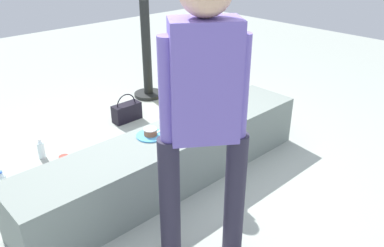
# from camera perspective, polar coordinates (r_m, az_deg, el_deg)

# --- Properties ---
(ground_plane) EXTENTS (12.00, 12.00, 0.00)m
(ground_plane) POSITION_cam_1_polar(r_m,az_deg,el_deg) (3.24, -2.71, -8.37)
(ground_plane) COLOR #9BA39A
(concrete_ledge) EXTENTS (2.57, 0.50, 0.44)m
(concrete_ledge) POSITION_cam_1_polar(r_m,az_deg,el_deg) (3.12, -2.80, -5.01)
(concrete_ledge) COLOR gray
(concrete_ledge) RESTS_ON ground_plane
(child_seated) EXTENTS (0.28, 0.34, 0.48)m
(child_seated) POSITION_cam_1_polar(r_m,az_deg,el_deg) (3.01, -0.88, 3.10)
(child_seated) COLOR #141A52
(child_seated) RESTS_ON concrete_ledge
(adult_standing) EXTENTS (0.44, 0.38, 1.74)m
(adult_standing) POSITION_cam_1_polar(r_m,az_deg,el_deg) (2.03, 1.78, 3.34)
(adult_standing) COLOR #292639
(adult_standing) RESTS_ON ground_plane
(cake_plate) EXTENTS (0.22, 0.22, 0.07)m
(cake_plate) POSITION_cam_1_polar(r_m,az_deg,el_deg) (2.97, -6.12, -1.50)
(cake_plate) COLOR #4CA5D8
(cake_plate) RESTS_ON concrete_ledge
(gift_bag) EXTENTS (0.24, 0.11, 0.34)m
(gift_bag) POSITION_cam_1_polar(r_m,az_deg,el_deg) (4.49, -3.12, 4.00)
(gift_bag) COLOR gold
(gift_bag) RESTS_ON ground_plane
(railing_post) EXTENTS (0.36, 0.36, 1.17)m
(railing_post) POSITION_cam_1_polar(r_m,az_deg,el_deg) (4.78, -6.62, 9.02)
(railing_post) COLOR black
(railing_post) RESTS_ON ground_plane
(water_bottle_near_gift) EXTENTS (0.07, 0.07, 0.18)m
(water_bottle_near_gift) POSITION_cam_1_polar(r_m,az_deg,el_deg) (3.41, -26.07, -7.73)
(water_bottle_near_gift) COLOR silver
(water_bottle_near_gift) RESTS_ON ground_plane
(water_bottle_far_side) EXTENTS (0.06, 0.06, 0.19)m
(water_bottle_far_side) POSITION_cam_1_polar(r_m,az_deg,el_deg) (3.76, -21.31, -3.53)
(water_bottle_far_side) COLOR silver
(water_bottle_far_side) RESTS_ON ground_plane
(party_cup_red) EXTENTS (0.09, 0.09, 0.09)m
(party_cup_red) POSITION_cam_1_polar(r_m,az_deg,el_deg) (3.59, -18.23, -5.23)
(party_cup_red) COLOR red
(party_cup_red) RESTS_ON ground_plane
(handbag_black_leather) EXTENTS (0.31, 0.13, 0.31)m
(handbag_black_leather) POSITION_cam_1_polar(r_m,az_deg,el_deg) (4.26, -9.56, 1.73)
(handbag_black_leather) COLOR black
(handbag_black_leather) RESTS_ON ground_plane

